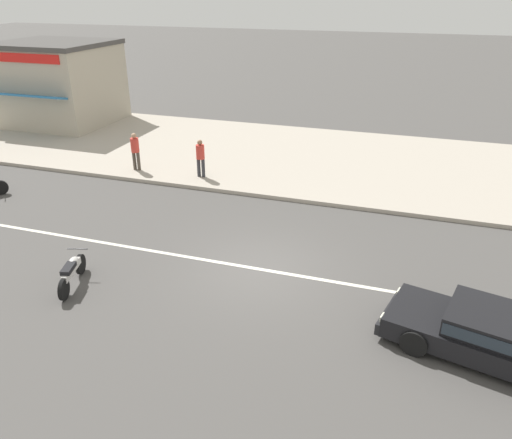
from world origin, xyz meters
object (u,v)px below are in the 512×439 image
at_px(pedestrian_mid_kerb, 135,149).
at_px(pedestrian_far_end, 200,156).
at_px(sedan_black_2, 484,332).
at_px(motorcycle_1, 72,271).
at_px(shopfront_corner_warung, 58,83).

height_order(pedestrian_mid_kerb, pedestrian_far_end, pedestrian_mid_kerb).
bearing_deg(pedestrian_far_end, sedan_black_2, -37.90).
relative_size(sedan_black_2, motorcycle_1, 2.52).
bearing_deg(pedestrian_mid_kerb, pedestrian_far_end, 1.60).
distance_m(sedan_black_2, pedestrian_mid_kerb, 15.19).
relative_size(pedestrian_far_end, shopfront_corner_warung, 0.26).
bearing_deg(pedestrian_mid_kerb, sedan_black_2, -30.83).
height_order(motorcycle_1, shopfront_corner_warung, shopfront_corner_warung).
xyz_separation_m(sedan_black_2, motorcycle_1, (-10.12, -0.49, -0.11)).
distance_m(sedan_black_2, shopfront_corner_warung, 25.39).
xyz_separation_m(motorcycle_1, shopfront_corner_warung, (-11.16, 14.23, 1.92)).
distance_m(pedestrian_far_end, shopfront_corner_warung, 12.69).
relative_size(pedestrian_mid_kerb, pedestrian_far_end, 1.02).
height_order(sedan_black_2, pedestrian_far_end, pedestrian_far_end).
xyz_separation_m(motorcycle_1, pedestrian_mid_kerb, (-2.92, 8.27, 0.65)).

